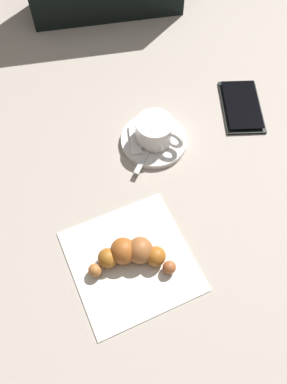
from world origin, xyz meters
The scene contains 8 objects.
ground_plane centered at (0.00, 0.00, 0.00)m, with size 1.80×1.80×0.00m, color #ADA094.
saucer centered at (0.11, -0.04, 0.01)m, with size 0.12×0.12×0.01m, color silver.
espresso_cup centered at (0.11, -0.04, 0.03)m, with size 0.08×0.08×0.05m.
teaspoon centered at (0.11, -0.04, 0.01)m, with size 0.11×0.08×0.01m.
sugar_packet centered at (0.11, -0.01, 0.01)m, with size 0.06×0.02×0.01m, color white.
napkin centered at (-0.12, 0.03, 0.00)m, with size 0.19×0.18×0.00m, color white.
croissant centered at (-0.11, 0.03, 0.02)m, with size 0.07×0.14×0.04m.
cell_phone centered at (0.16, -0.22, 0.01)m, with size 0.14×0.09×0.01m.
Camera 1 is at (-0.34, 0.05, 0.61)m, focal length 38.25 mm.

